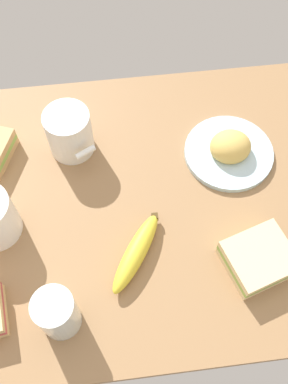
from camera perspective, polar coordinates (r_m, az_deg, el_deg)
The scene contains 6 objects.
tabletop at distance 86.34cm, azimuth -0.00°, elevation -1.27°, with size 90.00×64.00×2.00cm, color #936D47.
plate_of_food at distance 91.20cm, azimuth 11.11°, elevation 5.44°, with size 18.30×18.30×6.16cm.
coffee_mug_milky at distance 88.89cm, azimuth -9.73°, elevation 7.72°, with size 9.61×11.55×10.16cm.
sandwich_main at distance 80.75cm, azimuth 14.75°, elevation -8.42°, with size 13.78×13.04×4.40cm.
glass_of_milk at distance 74.30cm, azimuth -11.23°, elevation -15.36°, with size 6.80×6.80×10.01cm.
banana at distance 78.99cm, azimuth -1.04°, elevation -7.90°, with size 12.09×15.94×3.61cm.
Camera 1 is at (-4.81, -39.48, 77.64)cm, focal length 40.80 mm.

